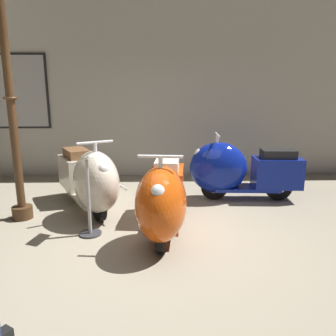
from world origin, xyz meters
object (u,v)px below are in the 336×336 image
Objects in this scene: scooter_0 at (90,179)px; lamppost at (11,106)px; scooter_2 at (236,170)px; info_stanchion at (89,202)px; scooter_1 at (163,199)px.

lamppost is (-0.94, -0.20, 1.07)m from scooter_0.
info_stanchion is (-2.15, -1.32, -0.07)m from scooter_2.
scooter_2 is 0.58× the size of lamppost.
info_stanchion is (0.14, -0.78, -0.08)m from scooter_0.
lamppost reaches higher than scooter_1.
lamppost reaches higher than scooter_2.
lamppost is at bearing -103.12° from scooter_1.
scooter_1 is 1.01× the size of scooter_2.
scooter_0 is 1.78× the size of info_stanchion.
scooter_2 is at bearing 75.04° from scooter_0.
info_stanchion is (-0.93, 0.11, -0.07)m from scooter_1.
lamppost is at bearing 16.25° from scooter_2.
scooter_0 is at bearing 99.95° from info_stanchion.
scooter_0 is 1.02× the size of scooter_2.
scooter_0 is 1.00× the size of scooter_1.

